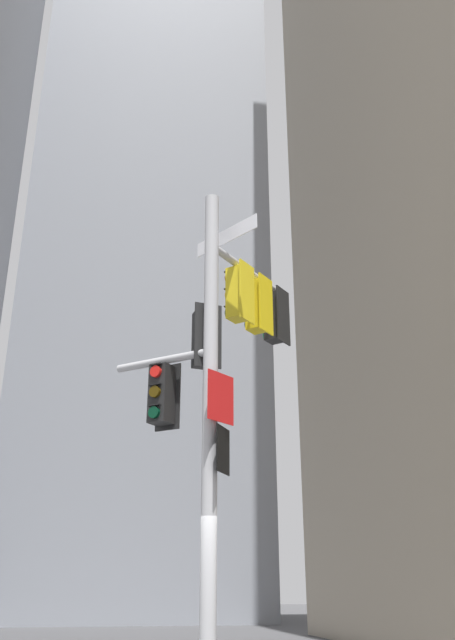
{
  "coord_description": "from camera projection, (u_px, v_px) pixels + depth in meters",
  "views": [
    {
      "loc": [
        -1.49,
        -10.22,
        1.5
      ],
      "look_at": [
        0.31,
        0.16,
        5.77
      ],
      "focal_mm": 37.23,
      "sensor_mm": 36.0,
      "label": 1
    }
  ],
  "objects": [
    {
      "name": "signal_pole_assembly",
      "position": [
        222.0,
        364.0,
        11.4
      ],
      "size": [
        3.34,
        2.32,
        8.08
      ],
      "color": "#B2B2B5",
      "rests_on": "ground"
    },
    {
      "name": "building_mid_block",
      "position": [
        144.0,
        280.0,
        41.21
      ],
      "size": [
        13.03,
        13.03,
        38.61
      ],
      "primitive_type": "cube",
      "color": "#9399A3",
      "rests_on": "ground"
    }
  ]
}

